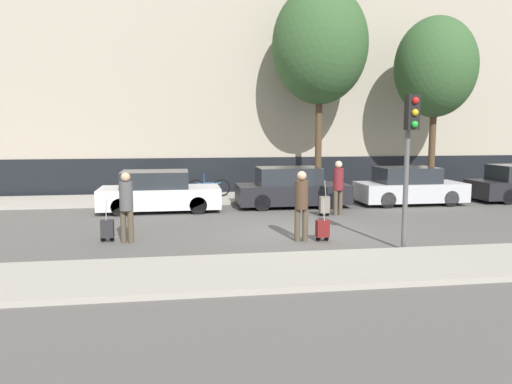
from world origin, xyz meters
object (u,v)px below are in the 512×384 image
Objects in this scene: parked_car_2 at (409,187)px; parked_bicycle at (209,188)px; parked_car_0 at (159,192)px; pedestrian_center at (301,201)px; traffic_light at (410,141)px; pedestrian_right at (338,184)px; parked_car_1 at (291,189)px; bare_tree_down_street at (320,45)px; trolley_center at (322,229)px; bare_tree_near_crossing at (435,68)px; pedestrian_left at (126,203)px; trolley_right at (324,205)px; trolley_left at (107,229)px.

parked_bicycle is (-7.54, 2.51, -0.18)m from parked_car_2.
pedestrian_center is (3.80, -5.45, 0.38)m from parked_car_0.
traffic_light is at bearing -116.32° from parked_car_2.
traffic_light reaches higher than pedestrian_center.
pedestrian_right is (5.99, -1.78, 0.39)m from parked_car_0.
parked_car_1 is 1.03× the size of parked_car_2.
pedestrian_center is 0.21× the size of bare_tree_down_street.
parked_bicycle is at bearing 161.56° from parked_car_2.
bare_tree_near_crossing is (7.08, 7.72, 5.11)m from trolley_center.
pedestrian_right is 8.03m from bare_tree_near_crossing.
parked_car_1 is 2.26× the size of pedestrian_right.
trolley_center is (4.35, -5.54, -0.33)m from parked_car_0.
bare_tree_down_street is (4.64, 0.03, 5.81)m from parked_bicycle.
trolley_center is 8.54m from parked_bicycle.
bare_tree_near_crossing is at bearing 59.00° from traffic_light.
traffic_light is at bearing -121.00° from bare_tree_near_crossing.
parked_car_1 is 7.53m from pedestrian_left.
pedestrian_right is (2.19, 3.67, 0.01)m from pedestrian_center.
bare_tree_down_street is at bearing 74.94° from trolley_center.
pedestrian_left reaches higher than parked_car_1.
trolley_center is 0.90× the size of trolley_right.
trolley_center is at bearing -105.06° from bare_tree_down_street.
bare_tree_down_street reaches higher than parked_car_0.
pedestrian_left is at bearing -153.84° from trolley_right.
bare_tree_down_street is (6.56, 2.68, 5.64)m from parked_car_0.
pedestrian_center reaches higher than trolley_left.
trolley_right is at bearing -103.23° from bare_tree_down_street.
bare_tree_down_street is (2.21, 8.22, 5.97)m from trolley_center.
parked_car_1 is 2.27× the size of pedestrian_center.
pedestrian_left is 1.62× the size of trolley_left.
parked_car_2 is 3.98m from pedestrian_right.
parked_car_1 reaches higher than trolley_center.
pedestrian_center reaches higher than parked_car_1.
parked_bicycle is (-4.07, 4.42, -0.56)m from pedestrian_right.
pedestrian_right is at bearing 22.66° from trolley_left.
bare_tree_near_crossing is (11.43, 2.18, 4.77)m from parked_car_0.
parked_car_0 is 3.27m from parked_bicycle.
trolley_left is 0.13× the size of bare_tree_down_street.
parked_car_2 reaches higher than trolley_right.
parked_car_0 reaches higher than trolley_left.
pedestrian_left reaches higher than parked_bicycle.
parked_car_2 is 4.51m from trolley_right.
parked_car_0 is 0.49× the size of bare_tree_down_street.
pedestrian_right is 0.86m from trolley_right.
pedestrian_left is 6.81m from trolley_right.
pedestrian_center is at bearing 148.22° from traffic_light.
pedestrian_right reaches higher than parked_bicycle.
pedestrian_left reaches higher than parked_car_0.
traffic_light reaches higher than parked_bicycle.
pedestrian_left is (-5.46, -5.17, 0.35)m from parked_car_1.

